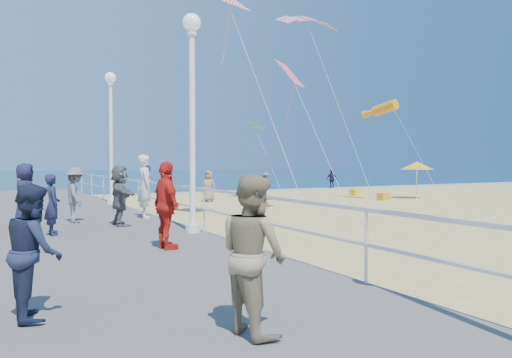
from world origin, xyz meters
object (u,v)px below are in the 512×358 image
lamp_post_far (111,124)px  beach_walker_c (208,186)px  spectator_5 (120,196)px  box_kite (258,209)px  lamp_post_mid (192,99)px  spectator_0 (52,205)px  woman_holding_toddler (145,186)px  spectator_2 (75,195)px  spectator_3 (166,205)px  toddler_held (149,178)px  beach_walker_a (266,184)px  beach_chair_right (384,197)px  spectator_4 (25,195)px  spectator_1 (253,254)px  beach_umbrella (417,166)px  spectator_7 (34,251)px  beach_walker_b (332,179)px  beach_chair_left (356,193)px

lamp_post_far → beach_walker_c: size_ratio=3.19×
spectator_5 → box_kite: bearing=-60.0°
lamp_post_far → lamp_post_mid: bearing=-90.0°
spectator_0 → spectator_5: spectator_5 is taller
woman_holding_toddler → beach_walker_c: (6.07, 9.37, -0.54)m
spectator_2 → spectator_3: bearing=-171.0°
toddler_held → spectator_0: size_ratio=0.53×
spectator_0 → spectator_5: size_ratio=0.88×
spectator_0 → box_kite: spectator_0 is taller
lamp_post_mid → spectator_3: size_ratio=3.06×
beach_walker_a → box_kite: beach_walker_a is taller
box_kite → spectator_0: bearing=168.6°
woman_holding_toddler → spectator_3: 5.72m
toddler_held → beach_chair_right: toddler_held is taller
spectator_2 → spectator_5: 1.61m
spectator_0 → beach_walker_c: spectator_0 is taller
spectator_4 → beach_walker_a: 18.94m
spectator_1 → spectator_5: size_ratio=0.98×
lamp_post_far → beach_umbrella: size_ratio=2.49×
lamp_post_mid → spectator_1: bearing=-106.5°
spectator_7 → box_kite: (8.73, 10.82, -0.85)m
lamp_post_mid → spectator_2: bearing=123.2°
spectator_2 → lamp_post_far: bearing=-22.5°
toddler_held → spectator_7: 10.07m
beach_walker_a → beach_umbrella: (6.49, -6.19, 1.17)m
toddler_held → beach_chair_right: size_ratio=1.40×
lamp_post_mid → lamp_post_far: 9.00m
spectator_2 → beach_walker_b: (21.84, 16.94, -0.42)m
spectator_4 → beach_walker_b: 28.79m
spectator_7 → beach_umbrella: bearing=-55.2°
spectator_4 → spectator_5: spectator_4 is taller
spectator_5 → spectator_7: 8.04m
spectator_0 → beach_chair_right: bearing=-70.3°
lamp_post_far → spectator_5: (-1.27, -6.88, -2.44)m
spectator_5 → beach_umbrella: (18.62, 7.22, 0.69)m
beach_chair_right → spectator_5: bearing=-155.8°
beach_walker_c → beach_chair_left: 9.96m
beach_walker_a → spectator_4: bearing=176.6°
spectator_1 → beach_walker_c: 21.59m
woman_holding_toddler → beach_chair_right: 16.09m
spectator_5 → spectator_7: spectator_5 is taller
beach_walker_c → beach_chair_left: beach_walker_c is taller
woman_holding_toddler → spectator_7: woman_holding_toddler is taller
box_kite → beach_chair_left: bearing=-5.7°
spectator_5 → spectator_0: bearing=120.6°
spectator_0 → beach_walker_a: 20.05m
spectator_0 → beach_walker_c: (9.01, 11.89, -0.29)m
spectator_0 → spectator_3: size_ratio=0.83×
woman_holding_toddler → beach_chair_right: bearing=-59.0°
lamp_post_mid → spectator_1: lamp_post_mid is taller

